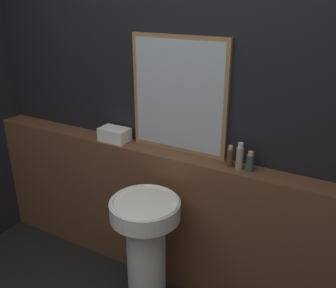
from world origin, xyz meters
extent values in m
cube|color=black|center=(0.00, 1.62, 1.25)|extent=(8.00, 0.06, 2.50)
cube|color=brown|center=(0.00, 1.50, 0.50)|extent=(2.97, 0.18, 1.00)
cylinder|color=white|center=(0.09, 1.13, 0.36)|extent=(0.25, 0.25, 0.72)
cylinder|color=white|center=(0.09, 1.13, 0.77)|extent=(0.43, 0.43, 0.11)
torus|color=white|center=(0.09, 1.13, 0.83)|extent=(0.42, 0.42, 0.02)
cube|color=#937047|center=(0.08, 1.58, 1.37)|extent=(0.67, 0.03, 0.75)
cube|color=#B2BCC6|center=(0.08, 1.57, 1.37)|extent=(0.62, 0.02, 0.70)
cube|color=white|center=(-0.40, 1.50, 1.04)|extent=(0.21, 0.13, 0.09)
cylinder|color=#4C3823|center=(0.47, 1.50, 1.05)|extent=(0.04, 0.04, 0.11)
cylinder|color=tan|center=(0.47, 1.50, 1.12)|extent=(0.03, 0.03, 0.02)
cylinder|color=gray|center=(0.53, 1.50, 1.07)|extent=(0.04, 0.04, 0.14)
cylinder|color=silver|center=(0.53, 1.50, 1.15)|extent=(0.03, 0.03, 0.03)
cylinder|color=#2D4C3D|center=(0.60, 1.50, 1.05)|extent=(0.05, 0.05, 0.10)
cylinder|color=tan|center=(0.60, 1.50, 1.11)|extent=(0.03, 0.03, 0.02)
camera|label=1|loc=(1.16, -0.48, 1.99)|focal=40.00mm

